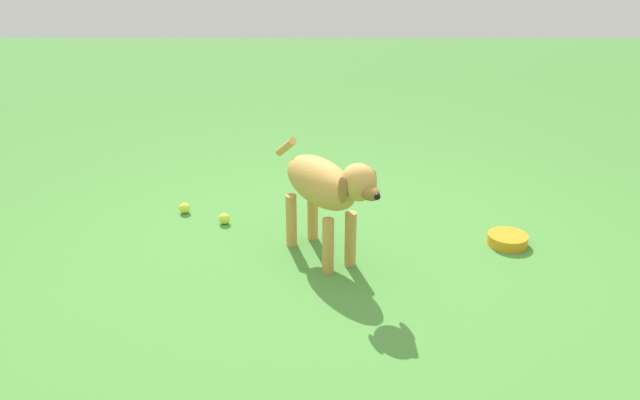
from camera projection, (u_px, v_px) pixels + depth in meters
ground at (316, 264)px, 3.41m from camera, size 14.00×14.00×0.00m
dog at (326, 187)px, 3.31m from camera, size 0.79×0.56×0.62m
tennis_ball_0 at (185, 208)px, 3.99m from camera, size 0.07×0.07×0.07m
tennis_ball_1 at (224, 219)px, 3.85m from camera, size 0.07×0.07×0.07m
water_bowl at (508, 240)px, 3.61m from camera, size 0.22×0.22×0.06m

